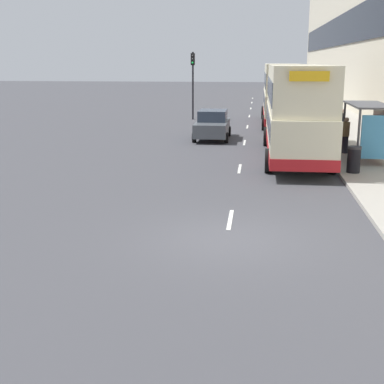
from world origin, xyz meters
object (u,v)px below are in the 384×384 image
at_px(bus_shelter, 373,121).
at_px(pedestrian_1, 341,126).
at_px(pedestrian_at_shelter, 381,132).
at_px(litter_bin, 354,159).
at_px(double_decker_bus_ahead, 282,93).
at_px(traffic_light_far_kerb, 193,75).
at_px(pedestrian_2, 346,135).
at_px(double_decker_bus_near, 296,110).
at_px(car_0, 212,125).

height_order(bus_shelter, pedestrian_1, bus_shelter).
height_order(pedestrian_at_shelter, litter_bin, pedestrian_at_shelter).
distance_m(double_decker_bus_ahead, litter_bin, 18.10).
relative_size(double_decker_bus_ahead, traffic_light_far_kerb, 2.20).
relative_size(pedestrian_at_shelter, pedestrian_1, 0.86).
bearing_deg(pedestrian_at_shelter, pedestrian_1, 138.40).
height_order(pedestrian_2, traffic_light_far_kerb, traffic_light_far_kerb).
bearing_deg(double_decker_bus_near, double_decker_bus_ahead, 90.27).
bearing_deg(pedestrian_at_shelter, double_decker_bus_ahead, 111.80).
distance_m(double_decker_bus_near, litter_bin, 4.58).
distance_m(pedestrian_2, traffic_light_far_kerb, 18.55).
height_order(pedestrian_at_shelter, traffic_light_far_kerb, traffic_light_far_kerb).
bearing_deg(bus_shelter, traffic_light_far_kerb, 119.96).
relative_size(pedestrian_at_shelter, traffic_light_far_kerb, 0.31).
bearing_deg(litter_bin, bus_shelter, 67.35).
distance_m(pedestrian_at_shelter, litter_bin, 6.93).
xyz_separation_m(double_decker_bus_near, litter_bin, (2.08, -3.74, -1.62)).
relative_size(litter_bin, traffic_light_far_kerb, 0.20).
bearing_deg(pedestrian_2, pedestrian_at_shelter, 40.82).
relative_size(car_0, traffic_light_far_kerb, 0.88).
bearing_deg(double_decker_bus_near, traffic_light_far_kerb, 112.22).
xyz_separation_m(double_decker_bus_ahead, car_0, (-4.33, -8.14, -1.45)).
bearing_deg(car_0, pedestrian_1, 166.72).
relative_size(car_0, pedestrian_2, 2.63).
height_order(double_decker_bus_near, pedestrian_at_shelter, double_decker_bus_near).
relative_size(pedestrian_at_shelter, pedestrian_2, 0.93).
bearing_deg(car_0, bus_shelter, 138.42).
xyz_separation_m(pedestrian_1, pedestrian_2, (-0.25, -3.35, -0.07)).
bearing_deg(car_0, double_decker_bus_ahead, -118.01).
xyz_separation_m(pedestrian_2, traffic_light_far_kerb, (-9.33, 15.85, 2.45)).
relative_size(pedestrian_2, traffic_light_far_kerb, 0.33).
relative_size(double_decker_bus_near, traffic_light_far_kerb, 2.19).
bearing_deg(pedestrian_at_shelter, litter_bin, -110.44).
bearing_deg(car_0, litter_bin, 123.56).
xyz_separation_m(bus_shelter, double_decker_bus_near, (-3.30, 0.82, 0.41)).
xyz_separation_m(bus_shelter, double_decker_bus_ahead, (-3.36, 14.97, 0.41)).
bearing_deg(pedestrian_at_shelter, car_0, 159.84).
bearing_deg(pedestrian_1, car_0, 166.72).
distance_m(litter_bin, traffic_light_far_kerb, 22.61).
relative_size(car_0, litter_bin, 4.33).
xyz_separation_m(car_0, pedestrian_at_shelter, (8.89, -3.27, 0.12)).
bearing_deg(litter_bin, double_decker_bus_near, 118.99).
bearing_deg(pedestrian_1, double_decker_bus_near, -121.94).
bearing_deg(pedestrian_1, traffic_light_far_kerb, 127.47).
xyz_separation_m(double_decker_bus_ahead, pedestrian_1, (2.77, -9.82, -1.19)).
bearing_deg(pedestrian_2, car_0, 143.75).
distance_m(bus_shelter, traffic_light_far_kerb, 20.43).
bearing_deg(car_0, pedestrian_2, 143.75).
bearing_deg(double_decker_bus_near, pedestrian_at_shelter, 31.43).
relative_size(bus_shelter, double_decker_bus_ahead, 0.37).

